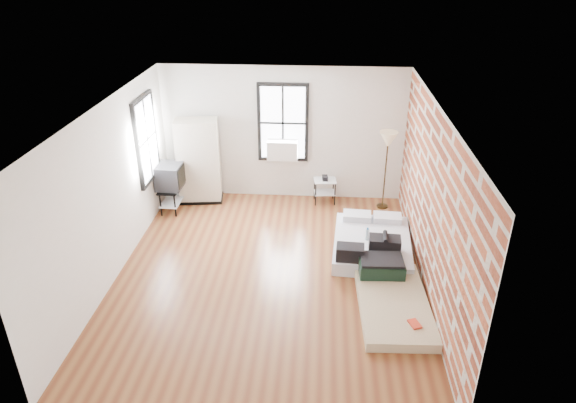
# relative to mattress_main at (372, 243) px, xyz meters

# --- Properties ---
(ground) EXTENTS (6.00, 6.00, 0.00)m
(ground) POSITION_rel_mattress_main_xyz_m (-1.74, -0.83, -0.16)
(ground) COLOR #5B2C18
(ground) RESTS_ON ground
(room_shell) EXTENTS (5.02, 6.02, 2.80)m
(room_shell) POSITION_rel_mattress_main_xyz_m (-1.51, -0.47, 1.58)
(room_shell) COLOR silver
(room_shell) RESTS_ON ground
(mattress_main) EXTENTS (1.44, 1.89, 0.58)m
(mattress_main) POSITION_rel_mattress_main_xyz_m (0.00, 0.00, 0.00)
(mattress_main) COLOR silver
(mattress_main) RESTS_ON ground
(mattress_bare) EXTENTS (1.10, 1.97, 0.42)m
(mattress_bare) POSITION_rel_mattress_main_xyz_m (0.18, -1.43, -0.03)
(mattress_bare) COLOR #C9B991
(mattress_bare) RESTS_ON ground
(wardrobe) EXTENTS (0.95, 0.62, 1.77)m
(wardrobe) POSITION_rel_mattress_main_xyz_m (-3.48, 1.82, 0.72)
(wardrobe) COLOR black
(wardrobe) RESTS_ON ground
(side_table) EXTENTS (0.49, 0.41, 0.60)m
(side_table) POSITION_rel_mattress_main_xyz_m (-0.85, 1.89, 0.24)
(side_table) COLOR black
(side_table) RESTS_ON ground
(floor_lamp) EXTENTS (0.35, 0.35, 1.63)m
(floor_lamp) POSITION_rel_mattress_main_xyz_m (0.36, 1.75, 1.24)
(floor_lamp) COLOR #2F240F
(floor_lamp) RESTS_ON ground
(tv_stand) EXTENTS (0.51, 0.72, 0.99)m
(tv_stand) POSITION_rel_mattress_main_xyz_m (-3.96, 1.33, 0.55)
(tv_stand) COLOR black
(tv_stand) RESTS_ON ground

